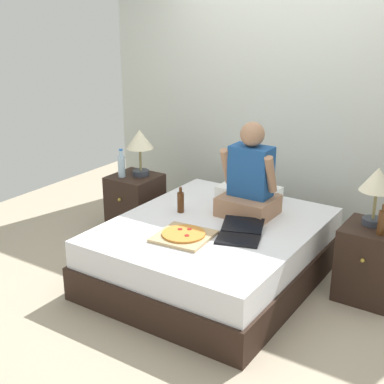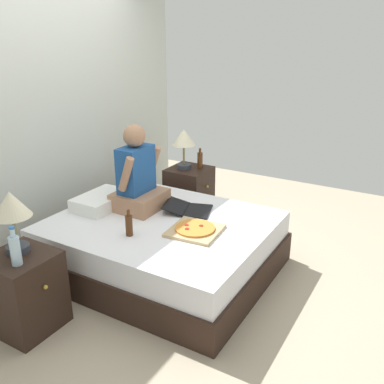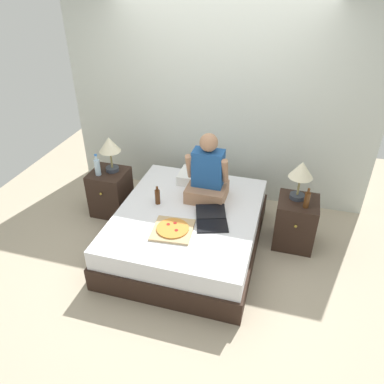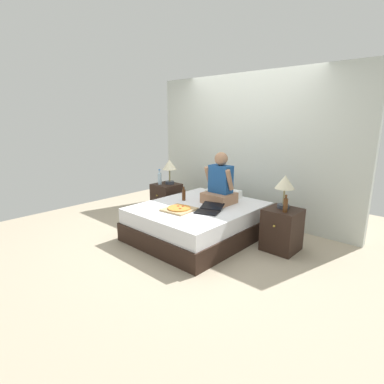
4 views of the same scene
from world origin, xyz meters
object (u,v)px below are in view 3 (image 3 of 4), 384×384
object	(u,v)px
pizza_box	(173,229)
person_seated	(208,175)
beer_bottle	(307,200)
nightstand_left	(111,192)
water_bottle	(97,167)
nightstand_right	(295,222)
lamp_on_right_nightstand	(301,172)
beer_bottle_on_bed	(157,196)
laptop	(212,221)
lamp_on_left_nightstand	(110,147)
bed	(188,230)

from	to	relation	value
pizza_box	person_seated	bearing A→B (deg)	75.67
beer_bottle	person_seated	xyz separation A→B (m)	(-1.09, 0.04, 0.10)
nightstand_left	person_seated	distance (m)	1.37
water_bottle	nightstand_right	bearing A→B (deg)	2.16
lamp_on_right_nightstand	beer_bottle_on_bed	bearing A→B (deg)	-165.19
nightstand_right	beer_bottle_on_bed	xyz separation A→B (m)	(-1.52, -0.34, 0.29)
person_seated	pizza_box	world-z (taller)	person_seated
lamp_on_right_nightstand	laptop	size ratio (longest dim) A/B	0.91
lamp_on_left_nightstand	laptop	bearing A→B (deg)	-22.17
nightstand_left	lamp_on_left_nightstand	world-z (taller)	lamp_on_left_nightstand
water_bottle	bed	bearing A→B (deg)	-14.36
water_bottle	beer_bottle	distance (m)	2.45
bed	lamp_on_left_nightstand	xyz separation A→B (m)	(-1.11, 0.45, 0.67)
bed	nightstand_right	size ratio (longest dim) A/B	3.20
nightstand_right	person_seated	world-z (taller)	person_seated
nightstand_right	person_seated	size ratio (longest dim) A/B	0.74
beer_bottle	laptop	size ratio (longest dim) A/B	0.47
person_seated	pizza_box	bearing A→B (deg)	-104.33
water_bottle	person_seated	bearing A→B (deg)	1.18
beer_bottle_on_bed	beer_bottle	bearing A→B (deg)	8.72
beer_bottle	water_bottle	bearing A→B (deg)	179.77
lamp_on_right_nightstand	nightstand_right	bearing A→B (deg)	-59.06
nightstand_left	pizza_box	size ratio (longest dim) A/B	1.34
beer_bottle	laptop	xyz separation A→B (m)	(-0.92, -0.42, -0.17)
nightstand_right	beer_bottle	distance (m)	0.41
laptop	beer_bottle	bearing A→B (deg)	24.61
laptop	water_bottle	bearing A→B (deg)	164.16
pizza_box	beer_bottle_on_bed	xyz separation A→B (m)	(-0.32, 0.42, 0.07)
pizza_box	laptop	bearing A→B (deg)	35.32
nightstand_right	lamp_on_right_nightstand	world-z (taller)	lamp_on_right_nightstand
bed	laptop	distance (m)	0.42
nightstand_left	laptop	xyz separation A→B (m)	(1.45, -0.52, 0.22)
pizza_box	nightstand_right	bearing A→B (deg)	32.63
lamp_on_right_nightstand	beer_bottle_on_bed	xyz separation A→B (m)	(-1.49, -0.39, -0.33)
lamp_on_left_nightstand	nightstand_right	distance (m)	2.34
lamp_on_left_nightstand	laptop	xyz separation A→B (m)	(1.41, -0.57, -0.40)
nightstand_left	lamp_on_right_nightstand	xyz separation A→B (m)	(2.27, 0.05, 0.62)
pizza_box	water_bottle	bearing A→B (deg)	150.13
water_bottle	laptop	size ratio (longest dim) A/B	0.56
lamp_on_left_nightstand	pizza_box	size ratio (longest dim) A/B	1.03
nightstand_right	laptop	world-z (taller)	nightstand_right
laptop	pizza_box	distance (m)	0.42
bed	water_bottle	xyz separation A→B (m)	(-1.23, 0.31, 0.45)
bed	nightstand_left	xyz separation A→B (m)	(-1.15, 0.40, 0.05)
beer_bottle	person_seated	size ratio (longest dim) A/B	0.29
person_seated	laptop	world-z (taller)	person_seated
pizza_box	beer_bottle_on_bed	bearing A→B (deg)	126.96
bed	beer_bottle_on_bed	distance (m)	0.51
water_bottle	nightstand_left	bearing A→B (deg)	48.35
lamp_on_right_nightstand	beer_bottle	size ratio (longest dim) A/B	1.96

